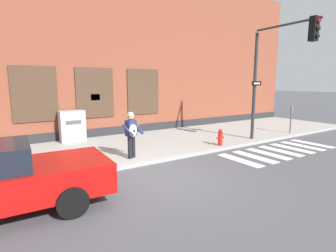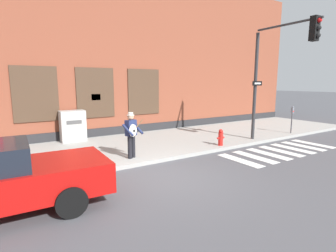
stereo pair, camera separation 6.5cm
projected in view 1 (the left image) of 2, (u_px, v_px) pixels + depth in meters
ground_plane at (164, 177)px, 7.74m from camera, size 160.00×160.00×0.00m
sidewalk at (116, 148)px, 10.88m from camera, size 28.00×5.02×0.14m
building_backdrop at (82, 54)px, 13.93m from camera, size 28.00×4.06×8.54m
crosswalk at (280, 151)px, 10.73m from camera, size 5.20×1.90×0.01m
busker at (132, 132)px, 9.10m from camera, size 0.79×0.67×1.62m
traffic_light at (277, 62)px, 10.98m from camera, size 0.60×2.93×5.02m
parking_meter at (291, 115)px, 13.71m from camera, size 0.13×0.11×1.44m
utility_box at (72, 126)px, 11.80m from camera, size 1.08×0.63×1.40m
fire_hydrant at (220, 137)px, 11.07m from camera, size 0.38×0.20×0.70m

